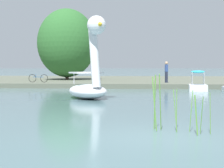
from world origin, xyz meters
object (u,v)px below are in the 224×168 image
Objects in this scene: pedal_boat_cyan at (198,85)px; bicycle_parked at (38,78)px; person_on_path at (166,71)px; tree_willow_overhanging at (67,43)px; swan_boat at (90,77)px.

bicycle_parked is (-12.83, 4.07, 0.33)m from pedal_boat_cyan.
person_on_path is at bearing 2.69° from bicycle_parked.
person_on_path is 10.89m from bicycle_parked.
tree_willow_overhanging is 7.30m from bicycle_parked.
tree_willow_overhanging reaches higher than bicycle_parked.
swan_boat is at bearing -73.74° from tree_willow_overhanging.
person_on_path is (4.65, 11.72, 0.21)m from swan_boat.
bicycle_parked is at bearing 118.97° from swan_boat.
tree_willow_overhanging is at bearing 106.26° from swan_boat.
bicycle_parked is (-6.21, 11.22, -0.43)m from swan_boat.
tree_willow_overhanging is at bearing 138.36° from pedal_boat_cyan.
tree_willow_overhanging is 4.11× the size of bicycle_parked.
swan_boat is 12.83m from bicycle_parked.
bicycle_parked is at bearing 162.39° from pedal_boat_cyan.
pedal_boat_cyan is at bearing -66.68° from person_on_path.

